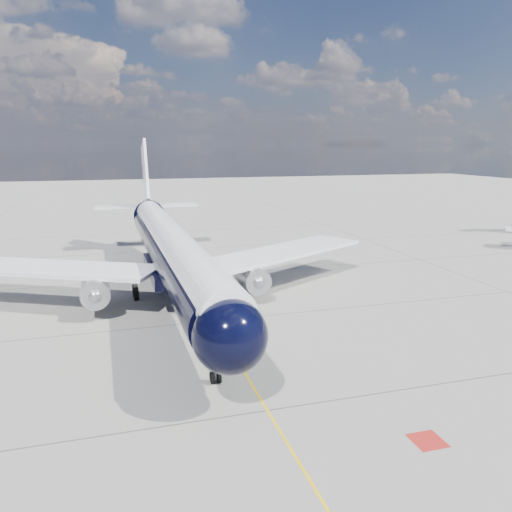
{
  "coord_description": "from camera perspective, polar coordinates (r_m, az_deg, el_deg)",
  "views": [
    {
      "loc": [
        -7.68,
        -28.94,
        14.44
      ],
      "look_at": [
        5.42,
        15.78,
        4.0
      ],
      "focal_mm": 35.0,
      "sensor_mm": 36.0,
      "label": 1
    }
  ],
  "objects": [
    {
      "name": "main_airliner",
      "position": [
        48.53,
        -9.78,
        0.92
      ],
      "size": [
        43.49,
        52.84,
        15.29
      ],
      "rotation": [
        0.0,
        0.0,
        0.02
      ],
      "color": "black",
      "rests_on": "ground"
    },
    {
      "name": "red_marking",
      "position": [
        27.87,
        19.01,
        -19.32
      ],
      "size": [
        1.6,
        1.6,
        0.01
      ],
      "primitive_type": "cube",
      "color": "maroon",
      "rests_on": "ground"
    },
    {
      "name": "taxiway_centerline",
      "position": [
        56.37,
        -7.96,
        -2.34
      ],
      "size": [
        0.16,
        160.0,
        0.01
      ],
      "primitive_type": "cube",
      "color": "#EFB70C",
      "rests_on": "ground"
    },
    {
      "name": "ground",
      "position": [
        61.17,
        -8.66,
        -1.17
      ],
      "size": [
        320.0,
        320.0,
        0.0
      ],
      "primitive_type": "plane",
      "color": "gray",
      "rests_on": "ground"
    }
  ]
}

